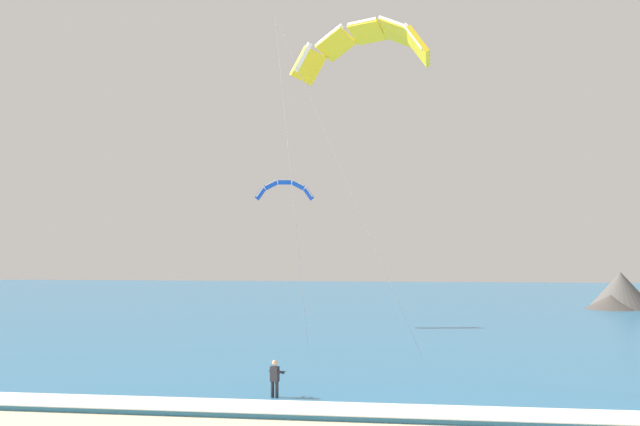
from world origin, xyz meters
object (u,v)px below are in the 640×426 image
at_px(kite_distant, 285,188).
at_px(kitesurfer, 275,379).
at_px(kite_primary, 363,44).
at_px(surfboard, 275,402).

bearing_deg(kite_distant, kitesurfer, -80.09).
distance_m(kite_primary, kite_distant, 22.46).
relative_size(kitesurfer, kite_distant, 0.35).
height_order(surfboard, kite_distant, kite_distant).
xyz_separation_m(kite_primary, kite_distant, (-7.90, 20.35, -5.27)).
relative_size(surfboard, kite_primary, 0.09).
height_order(kitesurfer, kite_primary, kite_primary).
xyz_separation_m(kitesurfer, kite_primary, (3.14, 6.91, 15.74)).
bearing_deg(kitesurfer, kite_distant, 99.91).
xyz_separation_m(surfboard, kite_primary, (3.15, 6.92, 16.65)).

